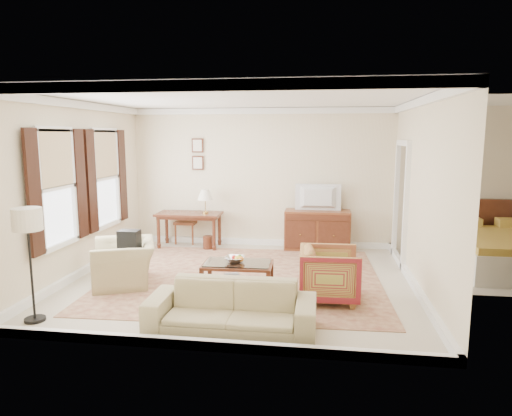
% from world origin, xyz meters
% --- Properties ---
extents(room_shell, '(5.51, 5.01, 2.91)m').
position_xyz_m(room_shell, '(0.00, 0.00, 2.47)').
color(room_shell, beige).
rests_on(room_shell, ground).
extents(annex_bedroom, '(3.00, 2.70, 2.90)m').
position_xyz_m(annex_bedroom, '(4.49, 1.15, 0.34)').
color(annex_bedroom, beige).
rests_on(annex_bedroom, ground).
extents(window_front, '(0.12, 1.56, 1.80)m').
position_xyz_m(window_front, '(-2.70, -0.70, 1.55)').
color(window_front, '#CCB284').
rests_on(window_front, room_shell).
extents(window_rear, '(0.12, 1.56, 1.80)m').
position_xyz_m(window_rear, '(-2.70, 0.90, 1.55)').
color(window_rear, '#CCB284').
rests_on(window_rear, room_shell).
extents(doorway, '(0.10, 1.12, 2.25)m').
position_xyz_m(doorway, '(2.71, 1.50, 1.08)').
color(doorway, white).
rests_on(doorway, room_shell).
extents(rug, '(4.59, 3.98, 0.01)m').
position_xyz_m(rug, '(0.01, 0.12, 0.01)').
color(rug, maroon).
rests_on(rug, room_shell).
extents(writing_desk, '(1.34, 0.67, 0.73)m').
position_xyz_m(writing_desk, '(-1.47, 2.07, 0.62)').
color(writing_desk, '#522617').
rests_on(writing_desk, room_shell).
extents(desk_chair, '(0.53, 0.53, 1.05)m').
position_xyz_m(desk_chair, '(-1.64, 2.42, 0.53)').
color(desk_chair, brown).
rests_on(desk_chair, room_shell).
extents(desk_lamp, '(0.32, 0.32, 0.50)m').
position_xyz_m(desk_lamp, '(-1.12, 2.07, 0.98)').
color(desk_lamp, silver).
rests_on(desk_lamp, writing_desk).
extents(framed_prints, '(0.25, 0.04, 0.68)m').
position_xyz_m(framed_prints, '(-1.37, 2.47, 1.94)').
color(framed_prints, '#522617').
rests_on(framed_prints, room_shell).
extents(sideboard, '(1.33, 0.51, 0.82)m').
position_xyz_m(sideboard, '(1.20, 2.21, 0.41)').
color(sideboard, brown).
rests_on(sideboard, room_shell).
extents(tv, '(0.89, 0.51, 0.12)m').
position_xyz_m(tv, '(1.20, 2.19, 1.26)').
color(tv, black).
rests_on(tv, sideboard).
extents(coffee_table, '(1.06, 0.63, 0.44)m').
position_xyz_m(coffee_table, '(0.03, -0.49, 0.34)').
color(coffee_table, '#522617').
rests_on(coffee_table, room_shell).
extents(fruit_bowl, '(0.42, 0.42, 0.10)m').
position_xyz_m(fruit_bowl, '(-0.02, -0.46, 0.49)').
color(fruit_bowl, silver).
rests_on(fruit_bowl, coffee_table).
extents(book_a, '(0.26, 0.18, 0.38)m').
position_xyz_m(book_a, '(-0.16, -0.38, 0.17)').
color(book_a, brown).
rests_on(book_a, coffee_table).
extents(book_b, '(0.28, 0.09, 0.38)m').
position_xyz_m(book_b, '(0.17, -0.51, 0.17)').
color(book_b, brown).
rests_on(book_b, coffee_table).
extents(striped_armchair, '(0.79, 0.84, 0.84)m').
position_xyz_m(striped_armchair, '(1.40, -0.72, 0.42)').
color(striped_armchair, maroon).
rests_on(striped_armchair, room_shell).
extents(club_armchair, '(1.04, 1.24, 0.93)m').
position_xyz_m(club_armchair, '(-1.80, -0.44, 0.46)').
color(club_armchair, tan).
rests_on(club_armchair, room_shell).
extents(backpack, '(0.34, 0.38, 0.40)m').
position_xyz_m(backpack, '(-1.70, -0.43, 0.71)').
color(backpack, black).
rests_on(backpack, club_armchair).
extents(sofa, '(2.02, 0.59, 0.79)m').
position_xyz_m(sofa, '(0.22, -1.93, 0.39)').
color(sofa, tan).
rests_on(sofa, room_shell).
extents(floor_lamp, '(0.36, 0.36, 1.46)m').
position_xyz_m(floor_lamp, '(-2.32, -2.00, 1.21)').
color(floor_lamp, black).
rests_on(floor_lamp, room_shell).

